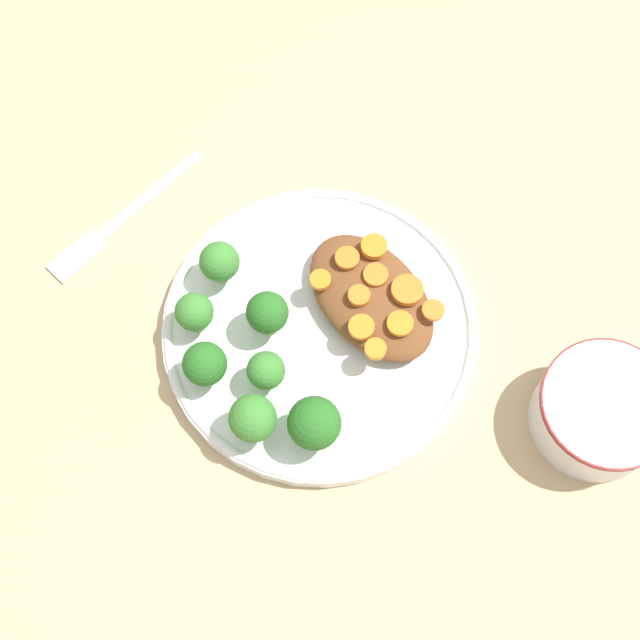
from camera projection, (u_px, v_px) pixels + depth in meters
The scene contains 22 objects.
ground_plane at pixel (320, 334), 0.79m from camera, with size 4.00×4.00×0.00m, color tan.
plate at pixel (320, 329), 0.78m from camera, with size 0.27×0.27×0.02m.
dip_bowl at pixel (601, 411), 0.73m from camera, with size 0.11×0.11×0.05m.
stew_mound at pixel (371, 297), 0.77m from camera, with size 0.13×0.09×0.03m, color brown.
broccoli_floret_0 at pixel (267, 314), 0.74m from camera, with size 0.04×0.04×0.05m.
broccoli_floret_1 at pixel (266, 371), 0.73m from camera, with size 0.03×0.03×0.04m.
broccoli_floret_2 at pixel (205, 365), 0.73m from camera, with size 0.04×0.04×0.05m.
broccoli_floret_3 at pixel (220, 262), 0.76m from camera, with size 0.04×0.04×0.05m.
broccoli_floret_4 at pixel (194, 313), 0.75m from camera, with size 0.03×0.03×0.05m.
broccoli_floret_5 at pixel (314, 424), 0.70m from camera, with size 0.04×0.04×0.06m.
broccoli_floret_6 at pixel (253, 419), 0.71m from camera, with size 0.04×0.04×0.05m.
carrot_slice_0 at pixel (361, 327), 0.74m from camera, with size 0.02×0.02×0.01m, color orange.
carrot_slice_1 at pixel (347, 258), 0.76m from camera, with size 0.02×0.02×0.00m, color orange.
carrot_slice_2 at pixel (320, 280), 0.75m from camera, with size 0.02×0.02×0.00m, color orange.
carrot_slice_3 at pixel (407, 290), 0.75m from camera, with size 0.03×0.03×0.01m, color orange.
carrot_slice_4 at pixel (375, 274), 0.76m from camera, with size 0.02×0.02×0.00m, color orange.
carrot_slice_5 at pixel (359, 296), 0.75m from camera, with size 0.02×0.02×0.01m, color orange.
carrot_slice_6 at pixel (375, 349), 0.73m from camera, with size 0.02×0.02×0.01m, color orange.
carrot_slice_7 at pixel (433, 310), 0.74m from camera, with size 0.02×0.02×0.00m, color orange.
carrot_slice_8 at pixel (400, 323), 0.74m from camera, with size 0.02×0.02×0.00m, color orange.
carrot_slice_9 at pixel (374, 247), 0.76m from camera, with size 0.02×0.02×0.01m, color orange.
fork at pixel (113, 225), 0.82m from camera, with size 0.05×0.18×0.01m.
Camera 1 is at (0.23, -0.17, 0.73)m, focal length 50.00 mm.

